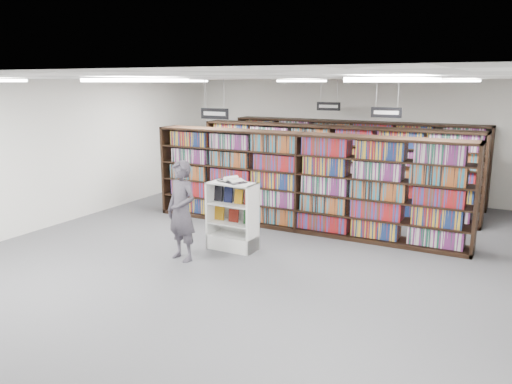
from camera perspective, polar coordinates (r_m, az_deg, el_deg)
The scene contains 18 objects.
floor at distance 9.20m, azimuth 0.10°, elevation -7.48°, with size 12.00×12.00×0.00m, color #4C4C51.
ceiling at distance 8.65m, azimuth 0.11°, elevation 12.86°, with size 10.00×12.00×0.10m, color white.
wall_back at distance 14.32m, azimuth 11.43°, elevation 6.06°, with size 10.00×0.10×3.20m, color white.
wall_left at distance 11.94m, azimuth -21.71°, elevation 4.18°, with size 0.10×12.00×3.20m, color white.
bookshelf_row_near at distance 10.67m, azimuth 5.12°, elevation 1.12°, with size 7.00×0.60×2.10m.
bookshelf_row_mid at distance 12.51m, azimuth 8.68°, elevation 2.71°, with size 7.00×0.60×2.10m.
bookshelf_row_far at distance 14.11m, azimuth 10.98°, elevation 3.73°, with size 7.00×0.60×2.10m.
aisle_sign_left at distance 10.29m, azimuth -4.75°, elevation 9.03°, with size 0.65×0.02×0.80m.
aisle_sign_right at distance 10.97m, azimuth 14.67°, elevation 8.89°, with size 0.65×0.02×0.80m.
aisle_sign_center at distance 13.45m, azimuth 8.29°, elevation 9.75°, with size 0.65×0.02×0.80m.
troffer_front_center at distance 6.16m, azimuth -13.32°, elevation 12.32°, with size 0.60×1.20×0.04m, color white.
troffer_front_right at distance 4.77m, azimuth 15.77°, elevation 12.23°, with size 0.60×1.20×0.04m, color white.
troffer_back_left at distance 11.94m, azimuth -8.38°, elevation 12.44°, with size 0.60×1.20×0.04m, color white.
troffer_back_center at distance 10.46m, azimuth 5.35°, elevation 12.53°, with size 0.60×1.20×0.04m, color white.
troffer_back_right at distance 9.71m, azimuth 22.27°, elevation 11.68°, with size 0.60×1.20×0.04m, color white.
endcap_display at distance 9.56m, azimuth -2.60°, elevation -3.90°, with size 0.94×0.48×1.30m.
open_book at distance 9.41m, azimuth -2.83°, elevation 1.39°, with size 0.65×0.53×0.13m.
shopper at distance 8.95m, azimuth -8.50°, elevation -2.16°, with size 0.66×0.43×1.80m, color #46424B.
Camera 1 is at (4.03, -7.66, 3.14)m, focal length 35.00 mm.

